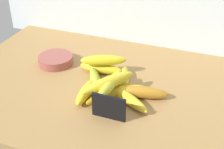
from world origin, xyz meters
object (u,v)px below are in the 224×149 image
Objects in this scene: banana_2 at (95,81)px; banana_5 at (127,98)px; banana_6 at (123,91)px; banana_7 at (143,92)px; banana_0 at (105,83)px; banana_3 at (111,94)px; banana_11 at (109,83)px; fruit_bowl at (56,60)px; banana_1 at (101,68)px; banana_8 at (86,92)px; banana_4 at (124,80)px; banana_10 at (110,85)px; chalkboard_sign at (109,108)px; banana_9 at (103,60)px.

banana_2 is 15.07cm from banana_5.
banana_7 reaches higher than banana_6.
banana_2 reaches higher than banana_0.
banana_3 is 0.95× the size of banana_11.
fruit_bowl is at bearing 153.73° from banana_3.
banana_8 is at bearing -86.25° from banana_1.
banana_4 is 11.08cm from banana_5.
banana_1 is 0.84× the size of banana_10.
banana_4 is (11.02, -4.30, -0.33)cm from banana_1.
banana_3 is 5.93cm from banana_5.
banana_7 reaches higher than banana_8.
banana_0 is at bearing 161.98° from banana_6.
banana_7 is (8.59, -5.60, 0.40)cm from banana_4.
banana_0 is at bearing -19.78° from fruit_bowl.
banana_10 is at bearing -57.41° from banana_1.
banana_5 is at bearing 7.46° from banana_8.
banana_0 is 7.47cm from banana_4.
banana_2 is 1.11× the size of banana_6.
banana_0 is 0.94× the size of banana_4.
banana_11 is at bearing 111.58° from chalkboard_sign.
banana_4 is at bearing 50.46° from banana_8.
fruit_bowl is 0.90× the size of banana_8.
banana_9 is at bearing 135.59° from banana_5.
banana_2 is at bearing -154.71° from banana_4.
banana_10 reaches higher than banana_3.
fruit_bowl is 32.20cm from banana_11.
banana_11 is at bearing -147.93° from banana_6.
banana_0 is at bearing -0.38° from banana_2.
banana_3 is 1.28× the size of banana_8.
chalkboard_sign is 0.56× the size of banana_3.
banana_9 reaches higher than banana_3.
banana_9 reaches higher than banana_5.
chalkboard_sign is at bearing -106.02° from banana_5.
banana_11 is at bearing 175.94° from banana_5.
banana_5 is at bearing 73.98° from chalkboard_sign.
banana_7 is at bearing -26.79° from banana_1.
banana_9 is 16.06cm from banana_10.
banana_7 reaches higher than banana_1.
banana_11 is at bearing -56.05° from banana_0.
banana_8 reaches higher than fruit_bowl.
banana_1 is 0.86× the size of banana_3.
banana_3 reaches higher than fruit_bowl.
chalkboard_sign is 0.53× the size of banana_11.
banana_7 is at bearing 11.98° from banana_6.
banana_9 is at bearing 120.87° from banana_3.
banana_2 is 0.97× the size of banana_3.
banana_8 is at bearing -162.48° from banana_11.
banana_2 is 10.43cm from banana_10.
fruit_bowl is at bearing 153.62° from banana_11.
fruit_bowl is 26.80cm from banana_8.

